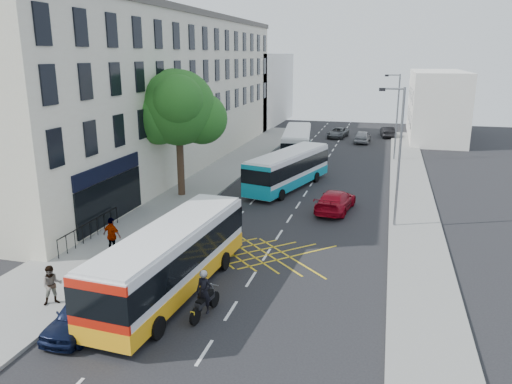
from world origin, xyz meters
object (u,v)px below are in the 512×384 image
Objects in this scene: distant_car_grey at (338,133)px; bus_mid at (288,169)px; pedestrian_near at (52,285)px; pedestrian_far at (112,236)px; parked_car_blue at (82,314)px; street_tree at (178,109)px; motorbike at (204,294)px; distant_car_silver at (363,137)px; red_hatchback at (335,201)px; lamp_near at (398,150)px; parked_car_silver at (151,255)px; bus_near at (172,258)px; distant_car_dark at (387,132)px; bus_far at (297,144)px; lamp_far at (396,112)px.

bus_mid is at bearing -85.40° from distant_car_grey.
pedestrian_far reaches higher than pedestrian_near.
street_tree is at bearing 100.81° from parked_car_blue.
distant_car_silver is at bearing 93.99° from motorbike.
distant_car_grey is 2.30× the size of pedestrian_far.
red_hatchback is at bearing 92.22° from distant_car_silver.
pedestrian_far reaches higher than distant_car_silver.
lamp_near is 14.88m from parked_car_silver.
lamp_near is 0.76× the size of bus_near.
bus_near is 2.44× the size of distant_car_grey.
street_tree is at bearing 107.68° from parked_car_silver.
distant_car_grey is at bearing 102.76° from bus_mid.
street_tree is at bearing -71.72° from pedestrian_far.
distant_car_dark is at bearing 66.16° from street_tree.
pedestrian_far is at bearing -95.56° from bus_mid.
parked_car_silver is (-3.34, -16.39, -0.78)m from bus_mid.
bus_far is at bearing -87.08° from pedestrian_far.
red_hatchback is at bearing -120.80° from pedestrian_far.
parked_car_silver is 0.97× the size of distant_car_grey.
red_hatchback is (3.45, 14.94, -0.21)m from motorbike.
distant_car_silver is (5.60, 11.56, -0.85)m from bus_far.
street_tree reaches higher than lamp_far.
pedestrian_near is (-13.20, -33.54, -3.64)m from lamp_far.
pedestrian_near reaches higher than parked_car_silver.
bus_far is 31.83m from pedestrian_near.
motorbike is 4.55m from parked_car_blue.
lamp_near reaches higher than bus_far.
distant_car_grey is (0.49, 45.14, -0.30)m from motorbike.
lamp_near is 1.90× the size of parked_car_silver.
distant_car_grey is 6.27m from distant_car_dark.
parked_car_silver and red_hatchback have the same top height.
pedestrian_near is at bearing -114.32° from parked_car_silver.
distant_car_grey is (8.12, 29.56, -5.69)m from street_tree.
motorbike is at bearing -30.23° from pedestrian_near.
bus_near is at bearing 72.34° from distant_car_dark.
distant_car_grey is 46.54m from pedestrian_near.
street_tree is 0.86× the size of bus_mid.
red_hatchback is 27.24m from distant_car_silver.
street_tree is 13.79m from parked_car_silver.
distant_car_dark is (6.38, 47.28, -0.24)m from motorbike.
lamp_far is at bearing 77.61° from bus_near.
parked_car_blue is (-2.05, -32.73, -0.94)m from bus_far.
bus_mid reaches higher than distant_car_dark.
lamp_near is 33.43m from distant_car_grey.
motorbike is at bearing -83.37° from distant_car_grey.
motorbike is at bearing 75.07° from distant_car_dark.
lamp_near reaches higher than distant_car_silver.
parked_car_blue is at bearing -88.96° from parked_car_silver.
parked_car_silver is at bearing 25.77° from pedestrian_near.
bus_far is (5.66, 15.05, -4.72)m from street_tree.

